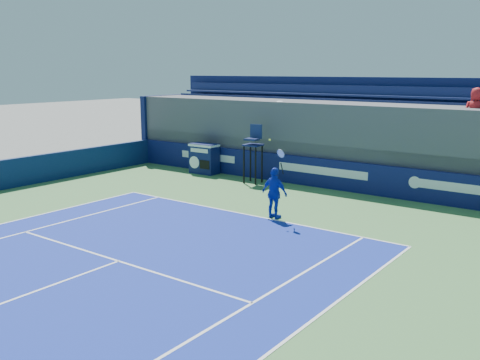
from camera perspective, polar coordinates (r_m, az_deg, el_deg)
The scene contains 5 objects.
back_hoarding at distance 21.92m, azimuth 8.78°, elevation 0.71°, with size 20.40×0.21×1.20m.
match_clock at distance 24.69m, azimuth -3.84°, elevation 2.39°, with size 1.34×0.77×1.40m.
umpire_chair at distance 22.44m, azimuth 1.44°, elevation 3.50°, with size 0.77×0.77×2.48m.
tennis_player at distance 17.15m, azimuth 3.72°, elevation -1.39°, with size 1.01×0.52×2.57m.
stadium_seating at distance 23.54m, azimuth 11.26°, elevation 4.41°, with size 21.00×4.05×4.40m.
Camera 1 is at (10.02, -1.96, 4.72)m, focal length 40.00 mm.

